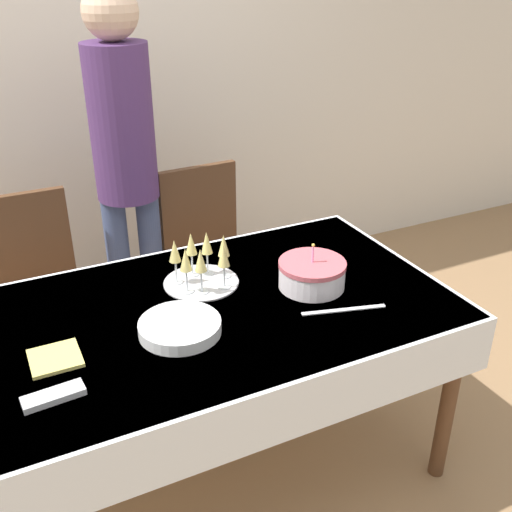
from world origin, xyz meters
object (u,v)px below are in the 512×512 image
at_px(dining_chair_far_right, 210,255).
at_px(plate_stack_main, 180,327).
at_px(birthday_cake, 312,274).
at_px(person_standing, 124,150).
at_px(dining_chair_far_left, 36,293).
at_px(champagne_tray, 201,261).

distance_m(dining_chair_far_right, plate_stack_main, 1.06).
relative_size(birthday_cake, person_standing, 0.14).
height_order(dining_chair_far_left, birthday_cake, dining_chair_far_left).
distance_m(dining_chair_far_right, person_standing, 0.67).
bearing_deg(plate_stack_main, champagne_tray, 55.93).
relative_size(dining_chair_far_left, plate_stack_main, 3.49).
distance_m(birthday_cake, person_standing, 1.06).
height_order(dining_chair_far_left, person_standing, person_standing).
distance_m(birthday_cake, champagne_tray, 0.41).
relative_size(dining_chair_far_left, dining_chair_far_right, 1.00).
bearing_deg(dining_chair_far_right, birthday_cake, -85.14).
bearing_deg(person_standing, plate_stack_main, -96.67).
relative_size(dining_chair_far_right, person_standing, 0.53).
bearing_deg(person_standing, champagne_tray, -84.99).
distance_m(dining_chair_far_left, person_standing, 0.74).
distance_m(dining_chair_far_right, champagne_tray, 0.78).
height_order(dining_chair_far_left, plate_stack_main, dining_chair_far_left).
bearing_deg(plate_stack_main, birthday_cake, 7.62).
xyz_separation_m(birthday_cake, plate_stack_main, (-0.54, -0.07, -0.03)).
distance_m(champagne_tray, plate_stack_main, 0.33).
xyz_separation_m(dining_chair_far_right, plate_stack_main, (-0.47, -0.92, 0.26)).
bearing_deg(birthday_cake, champagne_tray, 150.91).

